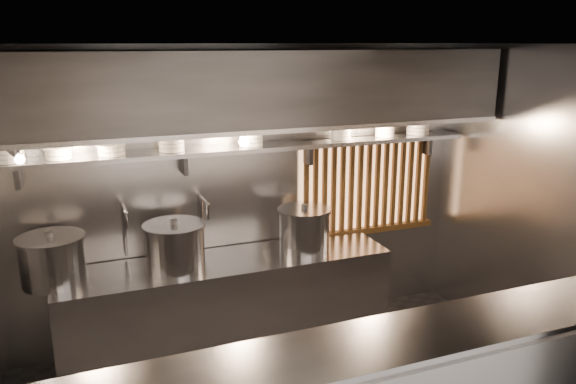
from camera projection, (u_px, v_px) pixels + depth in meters
ceiling at (310, 44)px, 3.68m from camera, size 4.50×4.50×0.00m
wall_back at (246, 194)px, 5.39m from camera, size 4.50×0.00×4.50m
wall_right at (547, 212)px, 4.83m from camera, size 0.00×3.00×3.00m
cooking_bench at (229, 305)px, 5.20m from camera, size 3.00×0.70×0.90m
bowl_shelf at (251, 148)px, 5.10m from camera, size 4.40×0.34×0.04m
exhaust_hood at (258, 89)px, 4.76m from camera, size 4.40×0.81×0.65m
wood_screen at (368, 185)px, 5.81m from camera, size 1.56×0.09×1.04m
faucet_left at (125, 221)px, 4.89m from camera, size 0.04×0.30×0.50m
faucet_right at (204, 212)px, 5.13m from camera, size 0.04×0.30×0.50m
heat_lamp at (15, 151)px, 3.96m from camera, size 0.25×0.35×0.20m
pendant_bulb at (244, 142)px, 4.94m from camera, size 0.09×0.09×0.19m
stock_pot_left at (53, 260)px, 4.56m from camera, size 0.66×0.66×0.44m
stock_pot_mid at (175, 247)px, 4.83m from camera, size 0.59×0.59×0.45m
stock_pot_right at (304, 229)px, 5.28m from camera, size 0.64×0.64×0.45m
bowl_stack_0 at (9, 152)px, 4.38m from camera, size 0.24×0.24×0.17m
bowl_stack_1 at (58, 153)px, 4.51m from camera, size 0.23×0.23×0.09m
bowl_stack_2 at (112, 150)px, 4.66m from camera, size 0.24×0.24×0.09m
bowl_stack_3 at (171, 141)px, 4.82m from camera, size 0.23×0.23×0.17m
bowl_stack_4 at (251, 139)px, 5.08m from camera, size 0.23×0.23×0.13m
bowl_stack_5 at (341, 133)px, 5.40m from camera, size 0.21×0.21×0.13m
bowl_stack_6 at (385, 130)px, 5.57m from camera, size 0.20×0.20×0.13m
bowl_stack_7 at (418, 126)px, 5.70m from camera, size 0.24×0.24×0.17m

